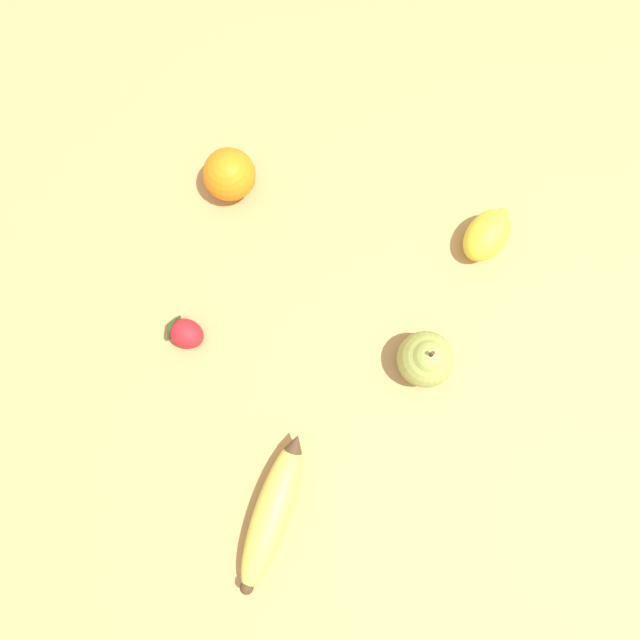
% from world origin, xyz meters
% --- Properties ---
extents(ground_plane, '(3.00, 3.00, 0.00)m').
position_xyz_m(ground_plane, '(0.00, 0.00, 0.00)').
color(ground_plane, tan).
extents(banana, '(0.07, 0.21, 0.04)m').
position_xyz_m(banana, '(0.05, 0.17, 0.02)').
color(banana, '#DBCC4C').
rests_on(banana, ground_plane).
extents(orange, '(0.07, 0.07, 0.07)m').
position_xyz_m(orange, '(0.21, -0.25, 0.04)').
color(orange, orange).
rests_on(orange, ground_plane).
extents(pear, '(0.07, 0.07, 0.09)m').
position_xyz_m(pear, '(-0.10, -0.05, 0.04)').
color(pear, '#99A84C').
rests_on(pear, ground_plane).
extents(strawberry, '(0.06, 0.05, 0.04)m').
position_xyz_m(strawberry, '(0.22, -0.02, 0.02)').
color(strawberry, red).
rests_on(strawberry, ground_plane).
extents(lemon, '(0.08, 0.10, 0.05)m').
position_xyz_m(lemon, '(-0.15, -0.24, 0.03)').
color(lemon, yellow).
rests_on(lemon, ground_plane).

